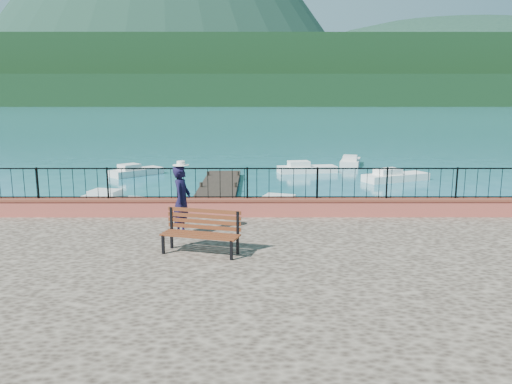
{
  "coord_description": "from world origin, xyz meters",
  "views": [
    {
      "loc": [
        -0.05,
        -11.77,
        4.9
      ],
      "look_at": [
        -0.03,
        2.0,
        2.3
      ],
      "focal_mm": 35.0,
      "sensor_mm": 36.0,
      "label": 1
    }
  ],
  "objects_px": {
    "boat_0": "(117,199)",
    "boat_4": "(307,166)",
    "person": "(182,200)",
    "boat_2": "(396,174)",
    "boat_1": "(291,205)",
    "boat_3": "(136,169)",
    "park_bench": "(201,241)",
    "boat_5": "(350,160)"
  },
  "relations": [
    {
      "from": "park_bench",
      "to": "boat_5",
      "type": "relative_size",
      "value": 0.56
    },
    {
      "from": "boat_3",
      "to": "boat_5",
      "type": "xyz_separation_m",
      "value": [
        14.7,
        4.95,
        0.0
      ]
    },
    {
      "from": "boat_1",
      "to": "boat_3",
      "type": "xyz_separation_m",
      "value": [
        -9.17,
        10.89,
        0.0
      ]
    },
    {
      "from": "boat_5",
      "to": "boat_0",
      "type": "bearing_deg",
      "value": 151.55
    },
    {
      "from": "boat_3",
      "to": "boat_5",
      "type": "height_order",
      "value": "same"
    },
    {
      "from": "boat_1",
      "to": "boat_3",
      "type": "relative_size",
      "value": 1.08
    },
    {
      "from": "boat_0",
      "to": "boat_4",
      "type": "bearing_deg",
      "value": 59.94
    },
    {
      "from": "park_bench",
      "to": "boat_4",
      "type": "height_order",
      "value": "park_bench"
    },
    {
      "from": "boat_5",
      "to": "boat_1",
      "type": "bearing_deg",
      "value": 174.98
    },
    {
      "from": "park_bench",
      "to": "boat_2",
      "type": "xyz_separation_m",
      "value": [
        9.77,
        18.0,
        -1.11
      ]
    },
    {
      "from": "boat_0",
      "to": "boat_3",
      "type": "bearing_deg",
      "value": 110.06
    },
    {
      "from": "boat_3",
      "to": "boat_5",
      "type": "distance_m",
      "value": 15.51
    },
    {
      "from": "person",
      "to": "boat_4",
      "type": "relative_size",
      "value": 0.49
    },
    {
      "from": "park_bench",
      "to": "boat_5",
      "type": "bearing_deg",
      "value": 87.33
    },
    {
      "from": "boat_0",
      "to": "boat_3",
      "type": "xyz_separation_m",
      "value": [
        -1.33,
        9.54,
        0.0
      ]
    },
    {
      "from": "boat_0",
      "to": "boat_5",
      "type": "xyz_separation_m",
      "value": [
        13.37,
        14.49,
        0.0
      ]
    },
    {
      "from": "boat_0",
      "to": "boat_1",
      "type": "height_order",
      "value": "same"
    },
    {
      "from": "boat_3",
      "to": "person",
      "type": "bearing_deg",
      "value": -117.67
    },
    {
      "from": "person",
      "to": "boat_4",
      "type": "distance_m",
      "value": 20.53
    },
    {
      "from": "park_bench",
      "to": "boat_4",
      "type": "bearing_deg",
      "value": 93.17
    },
    {
      "from": "boat_3",
      "to": "boat_4",
      "type": "relative_size",
      "value": 0.86
    },
    {
      "from": "boat_2",
      "to": "boat_4",
      "type": "bearing_deg",
      "value": 121.41
    },
    {
      "from": "park_bench",
      "to": "boat_3",
      "type": "xyz_separation_m",
      "value": [
        -6.33,
        20.16,
        -1.11
      ]
    },
    {
      "from": "boat_1",
      "to": "boat_2",
      "type": "distance_m",
      "value": 11.14
    },
    {
      "from": "boat_1",
      "to": "boat_5",
      "type": "height_order",
      "value": "same"
    },
    {
      "from": "park_bench",
      "to": "person",
      "type": "distance_m",
      "value": 1.96
    },
    {
      "from": "boat_1",
      "to": "boat_2",
      "type": "relative_size",
      "value": 0.87
    },
    {
      "from": "boat_2",
      "to": "boat_1",
      "type": "bearing_deg",
      "value": -152.53
    },
    {
      "from": "boat_2",
      "to": "boat_5",
      "type": "bearing_deg",
      "value": 77.03
    },
    {
      "from": "boat_4",
      "to": "boat_3",
      "type": "bearing_deg",
      "value": 176.57
    },
    {
      "from": "boat_2",
      "to": "boat_5",
      "type": "distance_m",
      "value": 7.26
    },
    {
      "from": "boat_0",
      "to": "boat_3",
      "type": "height_order",
      "value": "same"
    },
    {
      "from": "boat_0",
      "to": "boat_4",
      "type": "distance_m",
      "value": 14.57
    },
    {
      "from": "boat_0",
      "to": "boat_1",
      "type": "relative_size",
      "value": 1.02
    },
    {
      "from": "park_bench",
      "to": "person",
      "type": "relative_size",
      "value": 1.04
    },
    {
      "from": "person",
      "to": "boat_4",
      "type": "height_order",
      "value": "person"
    },
    {
      "from": "park_bench",
      "to": "boat_4",
      "type": "distance_m",
      "value": 21.98
    },
    {
      "from": "boat_0",
      "to": "boat_2",
      "type": "relative_size",
      "value": 0.89
    },
    {
      "from": "park_bench",
      "to": "boat_2",
      "type": "relative_size",
      "value": 0.48
    },
    {
      "from": "person",
      "to": "boat_0",
      "type": "relative_size",
      "value": 0.52
    },
    {
      "from": "boat_0",
      "to": "boat_2",
      "type": "distance_m",
      "value": 16.5
    },
    {
      "from": "park_bench",
      "to": "boat_1",
      "type": "bearing_deg",
      "value": 88.76
    }
  ]
}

